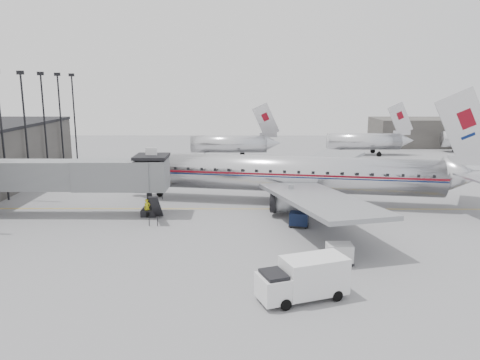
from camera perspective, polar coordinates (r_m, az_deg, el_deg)
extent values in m
plane|color=slate|center=(46.29, -0.34, -5.50)|extent=(160.00, 160.00, 0.00)
cube|color=#3D3B37|center=(113.81, 23.41, 5.40)|extent=(30.00, 12.00, 6.00)
cube|color=gold|center=(52.10, 3.03, -3.54)|extent=(60.00, 0.15, 0.01)
cube|color=#5A5C5F|center=(53.66, -24.51, 0.56)|extent=(12.00, 2.80, 3.00)
cube|color=#5A5C5F|center=(50.55, -15.21, 0.59)|extent=(8.00, 3.00, 3.10)
cube|color=#5A5C5F|center=(50.02, -10.67, 0.68)|extent=(3.20, 3.60, 3.20)
cube|color=black|center=(49.70, -10.75, 2.83)|extent=(3.40, 3.80, 0.30)
cube|color=white|center=(49.62, -10.77, 3.40)|extent=(1.20, 0.15, 0.80)
cylinder|color=black|center=(50.32, -10.96, -2.65)|extent=(0.56, 0.56, 2.80)
cube|color=black|center=(50.59, -10.92, -3.80)|extent=(1.60, 2.20, 0.70)
cylinder|color=black|center=(49.66, -11.13, -4.16)|extent=(0.30, 0.60, 0.60)
cylinder|color=black|center=(51.55, -10.70, -3.56)|extent=(0.30, 0.60, 0.60)
cube|color=black|center=(47.91, -10.20, -3.23)|extent=(0.90, 3.20, 2.90)
cylinder|color=black|center=(61.31, -26.98, 4.65)|extent=(0.24, 0.24, 15.00)
cylinder|color=black|center=(66.68, -24.66, 5.33)|extent=(0.24, 0.24, 15.00)
cube|color=black|center=(66.39, -25.22, 11.76)|extent=(0.90, 0.25, 0.50)
cylinder|color=black|center=(72.14, -22.68, 5.90)|extent=(0.24, 0.24, 15.00)
cube|color=black|center=(71.88, -23.16, 11.85)|extent=(0.90, 0.25, 0.50)
cylinder|color=black|center=(77.68, -20.98, 6.39)|extent=(0.24, 0.24, 15.00)
cube|color=black|center=(77.44, -21.40, 11.91)|extent=(0.90, 0.25, 0.50)
cylinder|color=black|center=(83.29, -19.50, 6.81)|extent=(0.24, 0.24, 15.00)
cube|color=black|center=(83.06, -19.87, 11.96)|extent=(0.90, 0.25, 0.50)
cylinder|color=silver|center=(86.95, -1.37, 4.41)|extent=(14.00, 3.20, 3.20)
cube|color=silver|center=(86.56, 3.16, 7.29)|extent=(5.17, 0.26, 6.52)
cylinder|color=black|center=(87.49, -4.32, 3.03)|extent=(0.24, 0.24, 1.00)
cylinder|color=silver|center=(93.87, 14.83, 4.57)|extent=(14.00, 3.20, 3.20)
cube|color=silver|center=(95.39, 18.95, 7.09)|extent=(5.17, 0.26, 6.52)
cylinder|color=black|center=(93.12, 12.07, 3.34)|extent=(0.24, 0.24, 1.00)
cylinder|color=silver|center=(106.08, 26.97, 4.47)|extent=(14.00, 3.20, 3.20)
cylinder|color=black|center=(104.39, 24.65, 3.41)|extent=(0.24, 0.24, 1.00)
cylinder|color=silver|center=(54.47, 6.08, 0.76)|extent=(34.21, 9.80, 4.19)
cone|color=silver|center=(58.69, -12.45, 1.34)|extent=(4.05, 4.70, 4.19)
cone|color=silver|center=(56.47, 25.73, 0.50)|extent=(5.13, 4.68, 3.98)
cube|color=maroon|center=(54.42, 6.08, 1.05)|extent=(34.22, 9.85, 0.20)
cube|color=#09194F|center=(54.47, 6.08, 0.78)|extent=(34.22, 9.85, 0.11)
cube|color=silver|center=(55.70, 25.87, 5.78)|extent=(6.91, 1.49, 8.71)
cube|color=gray|center=(64.46, 9.71, 2.06)|extent=(15.22, 18.54, 1.34)
cube|color=gray|center=(44.47, 9.54, -2.30)|extent=(10.54, 19.10, 1.34)
cylinder|color=gray|center=(60.55, 6.96, 0.16)|extent=(4.19, 2.99, 2.38)
cylinder|color=gray|center=(49.08, 6.22, -2.58)|extent=(4.19, 2.99, 2.38)
cylinder|color=black|center=(58.22, -9.75, -1.31)|extent=(0.23, 0.23, 1.47)
cylinder|color=black|center=(57.80, 8.46, -1.31)|extent=(0.29, 0.29, 1.59)
cylinder|color=black|center=(57.86, 8.46, -1.58)|extent=(1.18, 0.58, 1.13)
cylinder|color=black|center=(52.07, 8.28, -2.76)|extent=(0.29, 0.29, 1.59)
cylinder|color=black|center=(52.14, 8.28, -3.06)|extent=(1.18, 0.58, 1.13)
cube|color=silver|center=(31.29, 9.01, -11.35)|extent=(4.63, 3.55, 2.39)
cube|color=silver|center=(30.29, 4.14, -12.98)|extent=(2.46, 2.66, 1.59)
cube|color=black|center=(30.02, 4.16, -11.79)|extent=(1.95, 2.29, 0.68)
cylinder|color=black|center=(29.90, 5.56, -14.88)|extent=(0.78, 0.52, 0.73)
cylinder|color=black|center=(31.57, 3.92, -13.34)|extent=(0.78, 0.52, 0.73)
cylinder|color=black|center=(31.50, 11.73, -13.63)|extent=(0.78, 0.52, 0.73)
cylinder|color=black|center=(33.10, 9.84, -12.27)|extent=(0.78, 0.52, 0.73)
cube|color=black|center=(45.85, 7.19, -4.67)|extent=(2.02, 1.69, 1.23)
cube|color=black|center=(46.04, 7.17, -5.46)|extent=(2.12, 1.79, 0.11)
cylinder|color=black|center=(45.63, 6.21, -5.66)|extent=(0.28, 0.16, 0.26)
cylinder|color=black|center=(45.49, 7.98, -5.76)|extent=(0.28, 0.16, 0.26)
cylinder|color=black|center=(46.63, 6.38, -5.28)|extent=(0.28, 0.16, 0.26)
cylinder|color=black|center=(46.50, 8.11, -5.37)|extent=(0.28, 0.16, 0.26)
cube|color=silver|center=(37.29, 12.02, -8.62)|extent=(1.95, 1.46, 1.36)
cube|color=black|center=(37.54, 11.97, -9.66)|extent=(2.04, 1.56, 0.12)
cylinder|color=black|center=(36.88, 10.96, -10.10)|extent=(0.29, 0.12, 0.29)
cylinder|color=black|center=(37.20, 13.34, -10.01)|extent=(0.29, 0.12, 0.29)
cylinder|color=black|center=(37.94, 10.62, -9.45)|extent=(0.29, 0.12, 0.29)
cylinder|color=black|center=(38.25, 12.94, -9.37)|extent=(0.29, 0.12, 0.29)
imported|color=yellow|center=(49.90, -11.24, -3.34)|extent=(0.81, 0.73, 1.86)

